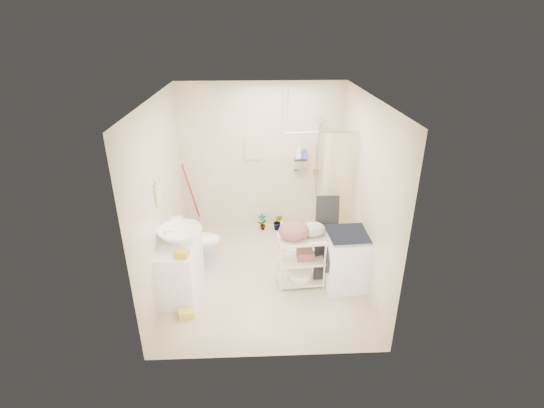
# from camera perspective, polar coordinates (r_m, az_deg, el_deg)

# --- Properties ---
(floor) EXTENTS (3.20, 3.20, 0.00)m
(floor) POSITION_cam_1_polar(r_m,az_deg,el_deg) (6.02, -1.02, -10.11)
(floor) COLOR beige
(floor) RESTS_ON ground
(ceiling) EXTENTS (2.80, 3.20, 0.04)m
(ceiling) POSITION_cam_1_polar(r_m,az_deg,el_deg) (5.00, -1.26, 15.06)
(ceiling) COLOR silver
(ceiling) RESTS_ON ground
(wall_back) EXTENTS (2.80, 0.04, 2.60)m
(wall_back) POSITION_cam_1_polar(r_m,az_deg,el_deg) (6.88, -1.49, 6.64)
(wall_back) COLOR beige
(wall_back) RESTS_ON ground
(wall_front) EXTENTS (2.80, 0.04, 2.60)m
(wall_front) POSITION_cam_1_polar(r_m,az_deg,el_deg) (3.97, -0.51, -8.00)
(wall_front) COLOR beige
(wall_front) RESTS_ON ground
(wall_left) EXTENTS (0.04, 3.20, 2.60)m
(wall_left) POSITION_cam_1_polar(r_m,az_deg,el_deg) (5.53, -15.78, 0.98)
(wall_left) COLOR beige
(wall_left) RESTS_ON ground
(wall_right) EXTENTS (0.04, 3.20, 2.60)m
(wall_right) POSITION_cam_1_polar(r_m,az_deg,el_deg) (5.59, 13.38, 1.51)
(wall_right) COLOR beige
(wall_right) RESTS_ON ground
(vanity) EXTENTS (0.55, 0.92, 0.79)m
(vanity) POSITION_cam_1_polar(r_m,az_deg,el_deg) (5.59, -13.07, -9.04)
(vanity) COLOR white
(vanity) RESTS_ON ground
(sink) EXTENTS (0.70, 0.70, 0.20)m
(sink) POSITION_cam_1_polar(r_m,az_deg,el_deg) (5.35, -13.16, -4.42)
(sink) COLOR white
(sink) RESTS_ON vanity
(counter_basket) EXTENTS (0.18, 0.16, 0.09)m
(counter_basket) POSITION_cam_1_polar(r_m,az_deg,el_deg) (5.05, -12.91, -7.06)
(counter_basket) COLOR gold
(counter_basket) RESTS_ON vanity
(floor_basket) EXTENTS (0.31, 0.27, 0.14)m
(floor_basket) POSITION_cam_1_polar(r_m,az_deg,el_deg) (5.35, -12.38, -15.06)
(floor_basket) COLOR yellow
(floor_basket) RESTS_ON ground
(toilet) EXTENTS (0.76, 0.47, 0.75)m
(toilet) POSITION_cam_1_polar(r_m,az_deg,el_deg) (6.20, -10.84, -5.35)
(toilet) COLOR white
(toilet) RESTS_ON ground
(mop) EXTENTS (0.14, 0.14, 1.27)m
(mop) POSITION_cam_1_polar(r_m,az_deg,el_deg) (7.15, -11.75, 1.14)
(mop) COLOR #AE1825
(mop) RESTS_ON ground
(potted_plant_a) EXTENTS (0.19, 0.16, 0.31)m
(potted_plant_a) POSITION_cam_1_polar(r_m,az_deg,el_deg) (7.14, -1.40, -2.62)
(potted_plant_a) COLOR #9B4B33
(potted_plant_a) RESTS_ON ground
(potted_plant_b) EXTENTS (0.20, 0.17, 0.31)m
(potted_plant_b) POSITION_cam_1_polar(r_m,az_deg,el_deg) (7.14, 0.87, -2.62)
(potted_plant_b) COLOR brown
(potted_plant_b) RESTS_ON ground
(hanging_towel) EXTENTS (0.28, 0.03, 0.42)m
(hanging_towel) POSITION_cam_1_polar(r_m,az_deg,el_deg) (6.80, -2.78, 8.16)
(hanging_towel) COLOR beige
(hanging_towel) RESTS_ON wall_back
(towel_ring) EXTENTS (0.04, 0.22, 0.34)m
(towel_ring) POSITION_cam_1_polar(r_m,az_deg,el_deg) (5.28, -16.23, 1.79)
(towel_ring) COLOR beige
(towel_ring) RESTS_ON wall_left
(tp_holder) EXTENTS (0.08, 0.12, 0.14)m
(tp_holder) POSITION_cam_1_polar(r_m,az_deg,el_deg) (5.82, -14.64, -4.03)
(tp_holder) COLOR white
(tp_holder) RESTS_ON wall_left
(shower) EXTENTS (1.10, 1.10, 2.10)m
(shower) POSITION_cam_1_polar(r_m,az_deg,el_deg) (6.52, 6.14, 3.10)
(shower) COLOR silver
(shower) RESTS_ON ground
(shampoo_bottle_a) EXTENTS (0.10, 0.10, 0.26)m
(shampoo_bottle_a) POSITION_cam_1_polar(r_m,az_deg,el_deg) (6.78, 3.93, 7.67)
(shampoo_bottle_a) COLOR white
(shampoo_bottle_a) RESTS_ON shower
(shampoo_bottle_b) EXTENTS (0.08, 0.08, 0.17)m
(shampoo_bottle_b) POSITION_cam_1_polar(r_m,az_deg,el_deg) (6.83, 4.74, 7.37)
(shampoo_bottle_b) COLOR #3D58B4
(shampoo_bottle_b) RESTS_ON shower
(washing_machine) EXTENTS (0.60, 0.62, 0.83)m
(washing_machine) POSITION_cam_1_polar(r_m,az_deg,el_deg) (5.69, 10.69, -7.88)
(washing_machine) COLOR white
(washing_machine) RESTS_ON ground
(laundry_rack) EXTENTS (0.67, 0.42, 0.90)m
(laundry_rack) POSITION_cam_1_polar(r_m,az_deg,el_deg) (5.62, 4.26, -7.53)
(laundry_rack) COLOR beige
(laundry_rack) RESTS_ON ground
(ironing_board) EXTENTS (0.37, 0.20, 1.26)m
(ironing_board) POSITION_cam_1_polar(r_m,az_deg,el_deg) (5.74, 7.89, -4.83)
(ironing_board) COLOR black
(ironing_board) RESTS_ON ground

